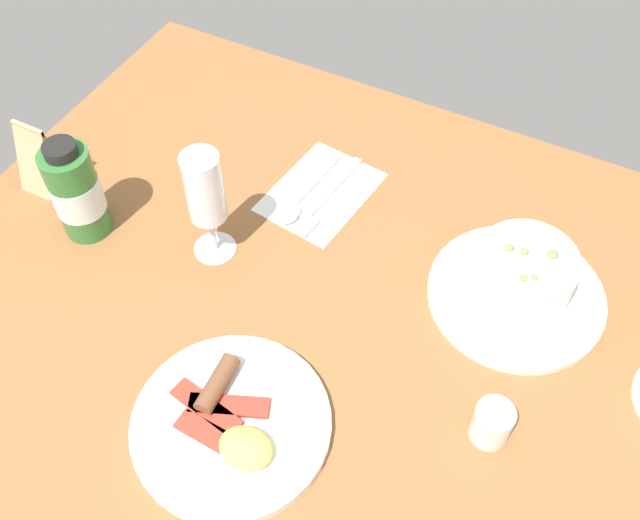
% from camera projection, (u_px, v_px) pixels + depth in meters
% --- Properties ---
extents(ground_plane, '(1.10, 0.84, 0.03)m').
position_uv_depth(ground_plane, '(344.00, 322.00, 0.90)').
color(ground_plane, brown).
extents(porridge_bowl, '(0.22, 0.22, 0.09)m').
position_uv_depth(porridge_bowl, '(521.00, 281.00, 0.87)').
color(porridge_bowl, white).
rests_on(porridge_bowl, ground_plane).
extents(cutlery_setting, '(0.14, 0.18, 0.01)m').
position_uv_depth(cutlery_setting, '(319.00, 193.00, 1.01)').
color(cutlery_setting, white).
rests_on(cutlery_setting, ground_plane).
extents(creamer_jug, '(0.05, 0.05, 0.06)m').
position_uv_depth(creamer_jug, '(491.00, 423.00, 0.77)').
color(creamer_jug, white).
rests_on(creamer_jug, ground_plane).
extents(wine_glass, '(0.06, 0.06, 0.17)m').
position_uv_depth(wine_glass, '(205.00, 193.00, 0.87)').
color(wine_glass, white).
rests_on(wine_glass, ground_plane).
extents(sauce_bottle_green, '(0.06, 0.06, 0.15)m').
position_uv_depth(sauce_bottle_green, '(76.00, 192.00, 0.92)').
color(sauce_bottle_green, '#337233').
rests_on(sauce_bottle_green, ground_plane).
extents(breakfast_plate, '(0.22, 0.22, 0.04)m').
position_uv_depth(breakfast_plate, '(231.00, 424.00, 0.79)').
color(breakfast_plate, white).
rests_on(breakfast_plate, ground_plane).
extents(menu_card, '(0.05, 0.06, 0.11)m').
position_uv_depth(menu_card, '(38.00, 156.00, 0.98)').
color(menu_card, tan).
rests_on(menu_card, ground_plane).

